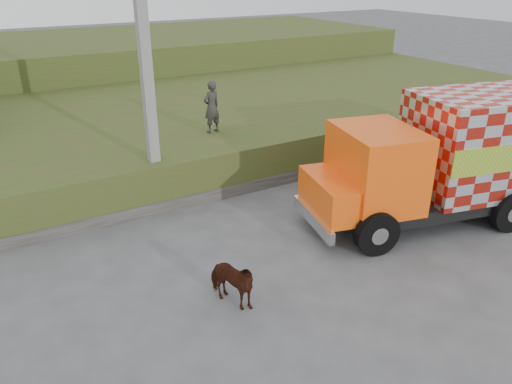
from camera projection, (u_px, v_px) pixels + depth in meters
ground at (262, 266)px, 12.45m from camera, size 120.00×120.00×0.00m
embankment at (133, 132)px, 19.98m from camera, size 40.00×12.00×1.50m
embankment_far at (67, 66)px, 29.09m from camera, size 40.00×12.00×3.00m
retaining_strip at (130, 212)px, 14.74m from camera, size 16.00×0.50×0.40m
utility_pole at (147, 74)px, 13.91m from camera, size 1.20×0.30×8.00m
cargo_truck at (462, 157)px, 14.21m from camera, size 8.55×4.39×3.65m
cow at (231, 283)px, 10.78m from camera, size 1.10×1.51×1.16m
pedestrian at (212, 107)px, 17.17m from camera, size 0.75×0.59×1.81m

